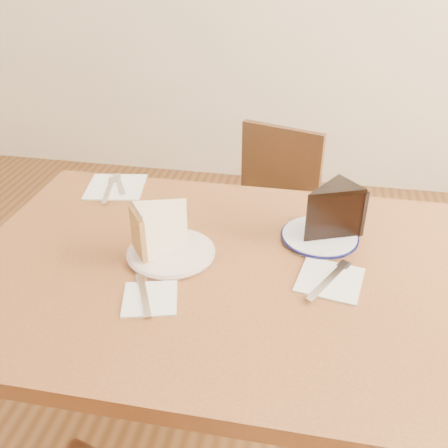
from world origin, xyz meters
TOP-DOWN VIEW (x-y plane):
  - table at (0.00, 0.00)m, footprint 1.20×0.80m
  - chair_far at (0.01, 0.74)m, footprint 0.48×0.48m
  - plate_cream at (-0.14, 0.02)m, footprint 0.20×0.20m
  - plate_navy at (0.20, 0.15)m, footprint 0.18×0.18m
  - carrot_cake at (-0.16, 0.03)m, footprint 0.14×0.13m
  - chocolate_cake at (0.21, 0.16)m, footprint 0.16×0.16m
  - napkin_cream at (-0.14, -0.14)m, footprint 0.13×0.13m
  - napkin_navy at (0.22, -0.01)m, footprint 0.15×0.15m
  - napkin_spare at (-0.39, 0.32)m, footprint 0.19×0.19m
  - fork_cream at (-0.15, -0.14)m, footprint 0.07×0.13m
  - knife_navy at (0.22, -0.02)m, footprint 0.09×0.16m
  - fork_spare at (-0.39, 0.33)m, footprint 0.08×0.13m
  - knife_spare at (-0.40, 0.29)m, footprint 0.05×0.16m

SIDE VIEW (x-z plane):
  - chair_far at x=0.01m, z-range 0.04..0.81m
  - table at x=0.00m, z-range 0.28..1.03m
  - napkin_cream at x=-0.14m, z-range 0.75..0.75m
  - napkin_navy at x=0.22m, z-range 0.75..0.75m
  - napkin_spare at x=-0.39m, z-range 0.75..0.75m
  - plate_cream at x=-0.14m, z-range 0.75..0.76m
  - plate_navy at x=0.20m, z-range 0.75..0.76m
  - fork_cream at x=-0.15m, z-range 0.75..0.76m
  - knife_navy at x=0.22m, z-range 0.75..0.76m
  - fork_spare at x=-0.39m, z-range 0.75..0.76m
  - knife_spare at x=-0.40m, z-range 0.75..0.76m
  - carrot_cake at x=-0.16m, z-range 0.76..0.87m
  - chocolate_cake at x=0.21m, z-range 0.76..0.88m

